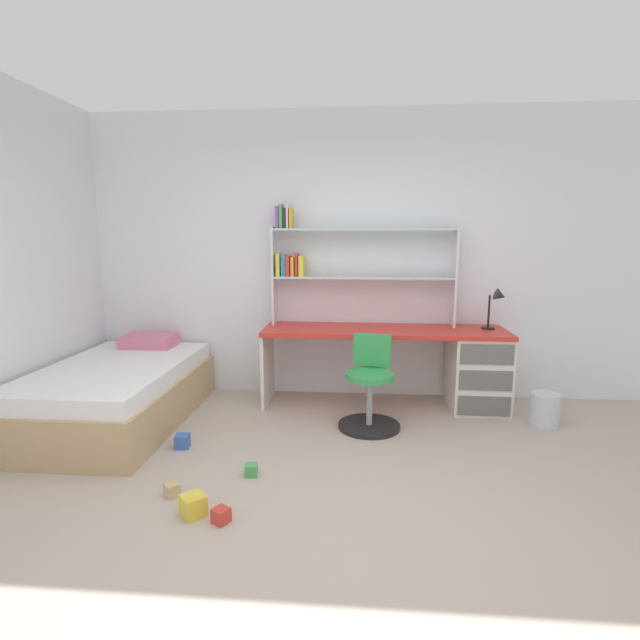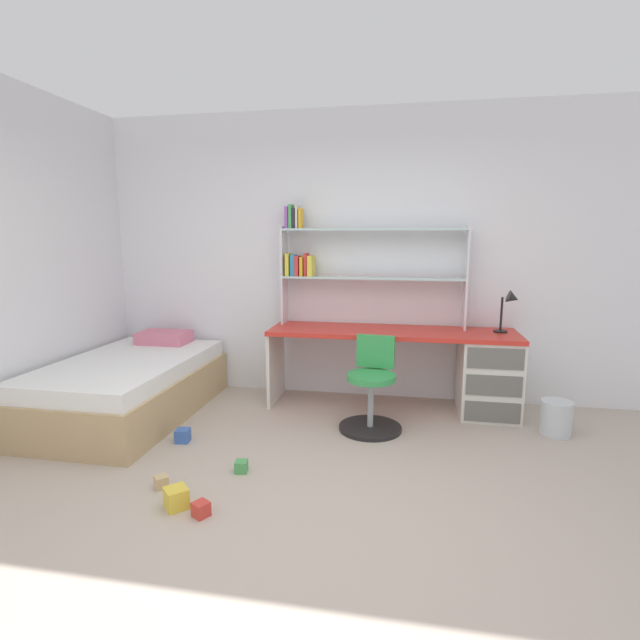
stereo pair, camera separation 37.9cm
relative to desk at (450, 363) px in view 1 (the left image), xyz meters
name	(u,v)px [view 1 (the left image)]	position (x,y,z in m)	size (l,w,h in m)	color
ground_plane	(328,525)	(-1.01, -1.97, -0.43)	(5.98, 5.59, 0.02)	#B2A393
room_shell	(182,262)	(-2.22, -0.77, 0.97)	(5.98, 5.59, 2.78)	silver
desk	(450,363)	(0.00, 0.00, 0.00)	(2.24, 0.61, 0.74)	red
bookshelf_hutch	(339,258)	(-1.04, 0.19, 0.96)	(1.73, 0.22, 1.15)	silver
desk_lamp	(497,302)	(0.41, 0.04, 0.57)	(0.20, 0.17, 0.38)	black
swivel_chair	(370,392)	(-0.75, -0.54, -0.12)	(0.52, 0.52, 0.77)	black
bed_platform	(117,393)	(-2.91, -0.61, -0.17)	(1.13, 1.86, 0.63)	tan
waste_bin	(545,410)	(0.73, -0.40, -0.28)	(0.24, 0.24, 0.28)	silver
toy_block_natural_0	(172,490)	(-1.98, -1.76, -0.38)	(0.08, 0.08, 0.08)	tan
toy_block_blue_1	(182,441)	(-2.17, -1.08, -0.37)	(0.10, 0.10, 0.10)	#3860B7
toy_block_yellow_2	(193,505)	(-1.78, -1.95, -0.36)	(0.12, 0.12, 0.12)	gold
toy_block_green_3	(251,470)	(-1.55, -1.46, -0.38)	(0.08, 0.08, 0.08)	#479E51
toy_block_red_4	(221,515)	(-1.60, -2.00, -0.38)	(0.08, 0.08, 0.08)	red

